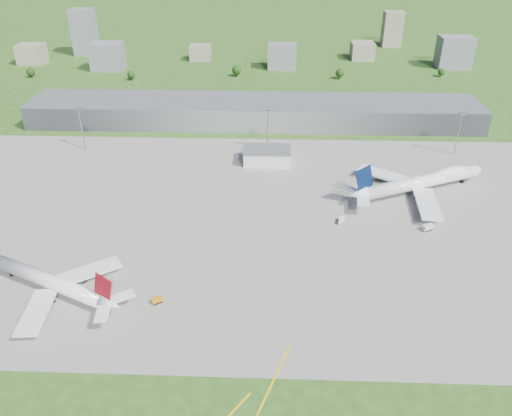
{
  "coord_description": "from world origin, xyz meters",
  "views": [
    {
      "loc": [
        13.26,
        -159.58,
        119.84
      ],
      "look_at": [
        6.2,
        32.23,
        9.0
      ],
      "focal_mm": 35.0,
      "sensor_mm": 36.0,
      "label": 1
    }
  ],
  "objects_px": {
    "airliner_red_twin": "(53,283)",
    "van_white_near": "(341,221)",
    "airliner_blue_quad": "(422,182)",
    "tug_yellow": "(157,300)",
    "van_white_far": "(428,228)"
  },
  "relations": [
    {
      "from": "van_white_far",
      "to": "van_white_near",
      "type": "bearing_deg",
      "value": 145.45
    },
    {
      "from": "van_white_near",
      "to": "airliner_red_twin",
      "type": "bearing_deg",
      "value": 131.2
    },
    {
      "from": "van_white_near",
      "to": "van_white_far",
      "type": "bearing_deg",
      "value": -81.49
    },
    {
      "from": "tug_yellow",
      "to": "van_white_near",
      "type": "relative_size",
      "value": 0.88
    },
    {
      "from": "airliner_red_twin",
      "to": "airliner_blue_quad",
      "type": "bearing_deg",
      "value": -126.29
    },
    {
      "from": "airliner_red_twin",
      "to": "van_white_near",
      "type": "height_order",
      "value": "airliner_red_twin"
    },
    {
      "from": "van_white_near",
      "to": "tug_yellow",
      "type": "bearing_deg",
      "value": 143.74
    },
    {
      "from": "airliner_blue_quad",
      "to": "tug_yellow",
      "type": "xyz_separation_m",
      "value": [
        -116.17,
        -88.75,
        -4.92
      ]
    },
    {
      "from": "tug_yellow",
      "to": "van_white_far",
      "type": "distance_m",
      "value": 122.42
    },
    {
      "from": "airliner_blue_quad",
      "to": "van_white_near",
      "type": "height_order",
      "value": "airliner_blue_quad"
    },
    {
      "from": "tug_yellow",
      "to": "van_white_far",
      "type": "height_order",
      "value": "van_white_far"
    },
    {
      "from": "tug_yellow",
      "to": "van_white_far",
      "type": "bearing_deg",
      "value": -10.1
    },
    {
      "from": "airliner_blue_quad",
      "to": "van_white_near",
      "type": "distance_m",
      "value": 53.82
    },
    {
      "from": "airliner_blue_quad",
      "to": "van_white_near",
      "type": "xyz_separation_m",
      "value": [
        -43.46,
        -31.39,
        -4.68
      ]
    },
    {
      "from": "airliner_red_twin",
      "to": "van_white_far",
      "type": "relative_size",
      "value": 10.74
    }
  ]
}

